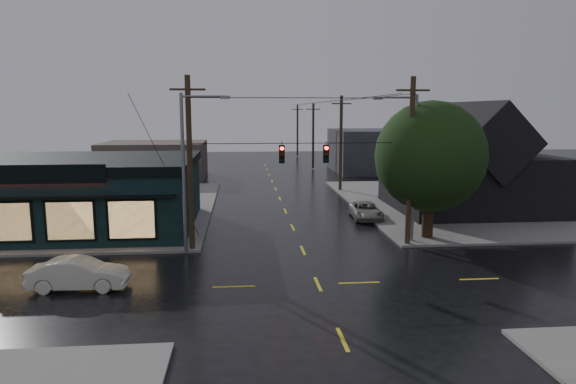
{
  "coord_description": "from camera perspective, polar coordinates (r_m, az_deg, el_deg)",
  "views": [
    {
      "loc": [
        -3.56,
        -23.21,
        8.19
      ],
      "look_at": [
        -1.04,
        4.33,
        3.78
      ],
      "focal_mm": 32.0,
      "sensor_mm": 36.0,
      "label": 1
    }
  ],
  "objects": [
    {
      "name": "streetlight_nw",
      "position": [
        30.32,
        -11.25,
        -6.79
      ],
      "size": [
        5.4,
        0.3,
        9.15
      ],
      "primitive_type": null,
      "color": "slate",
      "rests_on": "ground"
    },
    {
      "name": "bg_building_west",
      "position": [
        64.34,
        -14.58,
        3.43
      ],
      "size": [
        12.0,
        10.0,
        4.4
      ],
      "primitive_type": "cube",
      "color": "#3F362E",
      "rests_on": "ground"
    },
    {
      "name": "suv_silver",
      "position": [
        39.48,
        8.63,
        -2.07
      ],
      "size": [
        2.35,
        4.67,
        1.27
      ],
      "primitive_type": "imported",
      "rotation": [
        0.0,
        0.0,
        -0.05
      ],
      "color": "gray",
      "rests_on": "ground"
    },
    {
      "name": "span_signal_assembly",
      "position": [
        30.04,
        1.78,
        4.3
      ],
      "size": [
        13.0,
        0.48,
        1.23
      ],
      "color": "black",
      "rests_on": "ground"
    },
    {
      "name": "bg_building_east",
      "position": [
        71.16,
        10.76,
        4.56
      ],
      "size": [
        14.0,
        12.0,
        5.6
      ],
      "primitive_type": "cube",
      "color": "#2B2A30",
      "rests_on": "ground"
    },
    {
      "name": "utility_pole_ne",
      "position": [
        32.42,
        13.09,
        -5.81
      ],
      "size": [
        2.0,
        0.32,
        10.15
      ],
      "primitive_type": null,
      "color": "black",
      "rests_on": "ground"
    },
    {
      "name": "utility_pole_far_b",
      "position": [
        72.38,
        2.78,
        2.55
      ],
      "size": [
        2.0,
        0.32,
        9.15
      ],
      "primitive_type": null,
      "color": "black",
      "rests_on": "ground"
    },
    {
      "name": "sedan_cream",
      "position": [
        25.82,
        -22.22,
        -8.42
      ],
      "size": [
        4.5,
        1.68,
        1.47
      ],
      "primitive_type": "imported",
      "rotation": [
        0.0,
        0.0,
        1.54
      ],
      "color": "beige",
      "rests_on": "ground"
    },
    {
      "name": "pizza_shop",
      "position": [
        38.33,
        -22.54,
        -0.08
      ],
      "size": [
        16.3,
        12.34,
        4.9
      ],
      "color": "black",
      "rests_on": "ground"
    },
    {
      "name": "utility_pole_far_c",
      "position": [
        92.13,
        1.05,
        3.96
      ],
      "size": [
        2.0,
        0.32,
        9.15
      ],
      "primitive_type": null,
      "color": "black",
      "rests_on": "ground"
    },
    {
      "name": "corner_tree",
      "position": [
        33.45,
        15.55,
        3.82
      ],
      "size": [
        6.96,
        6.96,
        8.68
      ],
      "color": "black",
      "rests_on": "ground"
    },
    {
      "name": "ground_plane",
      "position": [
        24.87,
        3.34,
        -10.18
      ],
      "size": [
        160.0,
        160.0,
        0.0
      ],
      "primitive_type": "plane",
      "color": "black"
    },
    {
      "name": "sidewalk_ne",
      "position": [
        49.88,
        23.04,
        -1.03
      ],
      "size": [
        28.0,
        28.0,
        0.15
      ],
      "primitive_type": "cube",
      "color": "slate",
      "rests_on": "ground"
    },
    {
      "name": "streetlight_ne",
      "position": [
        33.22,
        13.54,
        -5.47
      ],
      "size": [
        5.4,
        0.3,
        9.15
      ],
      "primitive_type": null,
      "color": "slate",
      "rests_on": "ground"
    },
    {
      "name": "utility_pole_nw",
      "position": [
        30.96,
        -10.56,
        -6.44
      ],
      "size": [
        2.0,
        0.32,
        10.15
      ],
      "primitive_type": null,
      "color": "black",
      "rests_on": "ground"
    },
    {
      "name": "utility_pole_far_a",
      "position": [
        52.83,
        5.8,
        0.1
      ],
      "size": [
        2.0,
        0.32,
        9.65
      ],
      "primitive_type": null,
      "color": "black",
      "rests_on": "ground"
    },
    {
      "name": "ne_building",
      "position": [
        44.44,
        19.51,
        3.74
      ],
      "size": [
        12.6,
        11.6,
        8.75
      ],
      "color": "black",
      "rests_on": "ground"
    },
    {
      "name": "sidewalk_nw",
      "position": [
        46.94,
        -25.66,
        -1.8
      ],
      "size": [
        28.0,
        28.0,
        0.15
      ],
      "primitive_type": "cube",
      "color": "slate",
      "rests_on": "ground"
    }
  ]
}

